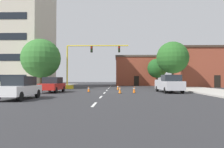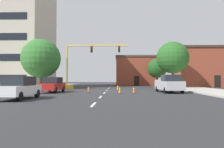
# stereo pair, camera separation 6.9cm
# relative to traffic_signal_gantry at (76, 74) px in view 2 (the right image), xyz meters

# --- Properties ---
(ground_plane) EXTENTS (160.00, 160.00, 0.00)m
(ground_plane) POSITION_rel_traffic_signal_gantry_xyz_m (5.01, -6.94, -2.33)
(ground_plane) COLOR #2D2D30
(sidewalk_left) EXTENTS (6.00, 56.00, 0.14)m
(sidewalk_left) POSITION_rel_traffic_signal_gantry_xyz_m (-7.84, 1.06, -2.26)
(sidewalk_left) COLOR #B2ADA3
(sidewalk_left) RESTS_ON ground_plane
(sidewalk_right) EXTENTS (6.00, 56.00, 0.14)m
(sidewalk_right) POSITION_rel_traffic_signal_gantry_xyz_m (17.86, 1.06, -2.26)
(sidewalk_right) COLOR #B2ADA3
(sidewalk_right) RESTS_ON ground_plane
(lane_stripe_seg_0) EXTENTS (0.16, 2.40, 0.01)m
(lane_stripe_seg_0) POSITION_rel_traffic_signal_gantry_xyz_m (5.01, -20.94, -2.32)
(lane_stripe_seg_0) COLOR silver
(lane_stripe_seg_0) RESTS_ON ground_plane
(lane_stripe_seg_1) EXTENTS (0.16, 2.40, 0.01)m
(lane_stripe_seg_1) POSITION_rel_traffic_signal_gantry_xyz_m (5.01, -15.44, -2.32)
(lane_stripe_seg_1) COLOR silver
(lane_stripe_seg_1) RESTS_ON ground_plane
(lane_stripe_seg_2) EXTENTS (0.16, 2.40, 0.01)m
(lane_stripe_seg_2) POSITION_rel_traffic_signal_gantry_xyz_m (5.01, -9.94, -2.32)
(lane_stripe_seg_2) COLOR silver
(lane_stripe_seg_2) RESTS_ON ground_plane
(lane_stripe_seg_3) EXTENTS (0.16, 2.40, 0.01)m
(lane_stripe_seg_3) POSITION_rel_traffic_signal_gantry_xyz_m (5.01, -4.44, -2.32)
(lane_stripe_seg_3) COLOR silver
(lane_stripe_seg_3) RESTS_ON ground_plane
(lane_stripe_seg_4) EXTENTS (0.16, 2.40, 0.01)m
(lane_stripe_seg_4) POSITION_rel_traffic_signal_gantry_xyz_m (5.01, 1.06, -2.32)
(lane_stripe_seg_4) COLOR silver
(lane_stripe_seg_4) RESTS_ON ground_plane
(lane_stripe_seg_5) EXTENTS (0.16, 2.40, 0.01)m
(lane_stripe_seg_5) POSITION_rel_traffic_signal_gantry_xyz_m (5.01, 6.56, -2.32)
(lane_stripe_seg_5) COLOR silver
(lane_stripe_seg_5) RESTS_ON ground_plane
(lane_stripe_seg_6) EXTENTS (0.16, 2.40, 0.01)m
(lane_stripe_seg_6) POSITION_rel_traffic_signal_gantry_xyz_m (5.01, 12.06, -2.32)
(lane_stripe_seg_6) COLOR silver
(lane_stripe_seg_6) RESTS_ON ground_plane
(building_tall_left) EXTENTS (13.99, 12.78, 23.36)m
(building_tall_left) POSITION_rel_traffic_signal_gantry_xyz_m (-13.39, 6.05, 9.36)
(building_tall_left) COLOR beige
(building_tall_left) RESTS_ON ground_plane
(building_brick_center) EXTENTS (9.45, 8.70, 6.93)m
(building_brick_center) POSITION_rel_traffic_signal_gantry_xyz_m (10.76, 19.27, 1.15)
(building_brick_center) COLOR brown
(building_brick_center) RESTS_ON ground_plane
(building_row_right) EXTENTS (12.45, 8.38, 7.60)m
(building_row_right) POSITION_rel_traffic_signal_gantry_xyz_m (24.28, 9.42, 1.48)
(building_row_right) COLOR brown
(building_row_right) RESTS_ON ground_plane
(traffic_signal_gantry) EXTENTS (10.48, 1.20, 6.83)m
(traffic_signal_gantry) POSITION_rel_traffic_signal_gantry_xyz_m (0.00, 0.00, 0.00)
(traffic_signal_gantry) COLOR yellow
(traffic_signal_gantry) RESTS_ON ground_plane
(tree_right_mid) EXTENTS (5.26, 5.26, 7.69)m
(tree_right_mid) POSITION_rel_traffic_signal_gantry_xyz_m (15.56, 2.11, 2.73)
(tree_right_mid) COLOR brown
(tree_right_mid) RESTS_ON ground_plane
(tree_left_near) EXTENTS (5.90, 5.90, 7.60)m
(tree_left_near) POSITION_rel_traffic_signal_gantry_xyz_m (-5.11, -1.33, 2.32)
(tree_left_near) COLOR brown
(tree_left_near) RESTS_ON ground_plane
(tree_right_far) EXTENTS (4.10, 4.10, 5.84)m
(tree_right_far) POSITION_rel_traffic_signal_gantry_xyz_m (14.89, 12.48, 1.45)
(tree_right_far) COLOR #4C3823
(tree_right_far) RESTS_ON ground_plane
(pickup_truck_silver) EXTENTS (2.30, 5.50, 1.99)m
(pickup_truck_silver) POSITION_rel_traffic_signal_gantry_xyz_m (12.30, -9.07, -1.35)
(pickup_truck_silver) COLOR #BCBCC1
(pickup_truck_silver) RESTS_ON ground_plane
(sedan_red_near_left) EXTENTS (1.95, 4.54, 1.74)m
(sedan_red_near_left) POSITION_rel_traffic_signal_gantry_xyz_m (-0.96, -9.28, -1.44)
(sedan_red_near_left) COLOR #B21E19
(sedan_red_near_left) RESTS_ON ground_plane
(sedan_white_mid_left) EXTENTS (1.97, 4.55, 1.74)m
(sedan_white_mid_left) POSITION_rel_traffic_signal_gantry_xyz_m (-1.02, -17.70, -1.44)
(sedan_white_mid_left) COLOR white
(sedan_white_mid_left) RESTS_ON ground_plane
(traffic_cone_roadside_a) EXTENTS (0.36, 0.36, 0.77)m
(traffic_cone_roadside_a) POSITION_rel_traffic_signal_gantry_xyz_m (8.25, -10.23, -1.95)
(traffic_cone_roadside_a) COLOR black
(traffic_cone_roadside_a) RESTS_ON ground_plane
(traffic_cone_roadside_b) EXTENTS (0.36, 0.36, 0.73)m
(traffic_cone_roadside_b) POSITION_rel_traffic_signal_gantry_xyz_m (6.51, -3.40, -1.97)
(traffic_cone_roadside_b) COLOR black
(traffic_cone_roadside_b) RESTS_ON ground_plane
(traffic_cone_roadside_c) EXTENTS (0.36, 0.36, 0.70)m
(traffic_cone_roadside_c) POSITION_rel_traffic_signal_gantry_xyz_m (3.07, -8.52, -1.98)
(traffic_cone_roadside_c) COLOR black
(traffic_cone_roadside_c) RESTS_ON ground_plane
(traffic_cone_roadside_d) EXTENTS (0.36, 0.36, 0.75)m
(traffic_cone_roadside_d) POSITION_rel_traffic_signal_gantry_xyz_m (6.69, -11.04, -1.96)
(traffic_cone_roadside_d) COLOR black
(traffic_cone_roadside_d) RESTS_ON ground_plane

